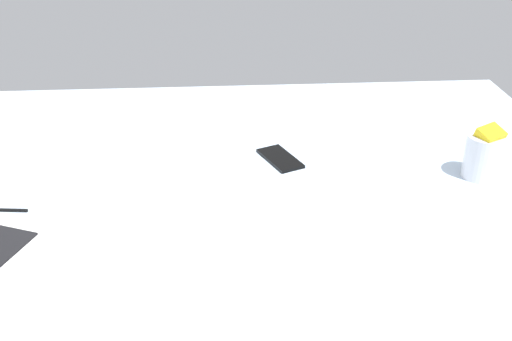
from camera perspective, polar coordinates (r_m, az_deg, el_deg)
name	(u,v)px	position (r cm, az deg, el deg)	size (l,w,h in cm)	color
bed_mattress	(242,220)	(148.88, -1.31, -4.72)	(180.00, 140.00, 18.00)	silver
snack_cup	(484,154)	(156.98, 20.70, 1.46)	(9.00, 9.08, 13.78)	silver
cell_phone	(280,158)	(157.22, 2.29, 1.15)	(6.80, 14.00, 0.80)	black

